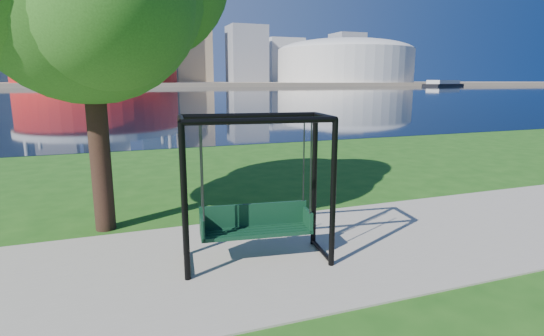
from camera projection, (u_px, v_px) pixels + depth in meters
ground at (277, 244)px, 7.78m from camera, size 900.00×900.00×0.00m
path at (287, 253)px, 7.32m from camera, size 120.00×4.00×0.03m
river at (126, 93)px, 101.56m from camera, size 900.00×180.00×0.02m
far_bank at (118, 84)px, 288.92m from camera, size 900.00×228.00×2.00m
stadium at (96, 58)px, 217.60m from camera, size 83.00×83.00×32.00m
arena at (345, 60)px, 266.22m from camera, size 84.00×84.00×26.56m
skyline at (107, 32)px, 292.75m from camera, size 392.00×66.00×96.50m
swing at (256, 193)px, 6.82m from camera, size 2.47×1.31×2.42m
barge at (444, 84)px, 230.29m from camera, size 33.84×21.88×3.32m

